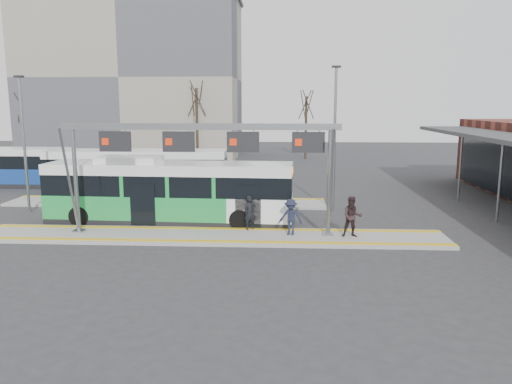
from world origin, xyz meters
TOP-DOWN VIEW (x-y plane):
  - ground at (0.00, 0.00)m, footprint 120.00×120.00m
  - platform_main at (0.00, 0.00)m, footprint 22.00×3.00m
  - platform_second at (-4.00, 8.00)m, footprint 20.00×3.00m
  - tactile_main at (0.00, 0.00)m, footprint 22.00×2.65m
  - tactile_second at (-4.00, 9.15)m, footprint 20.00×0.35m
  - gantry at (-0.35, 0.25)m, footprint 13.00×1.68m
  - apartment_block at (-14.00, 36.00)m, footprint 24.50×12.50m
  - hero_bus at (-2.60, 2.87)m, footprint 12.90×3.25m
  - bg_bus_green at (-6.76, 11.19)m, footprint 12.40×3.05m
  - passenger_a at (1.77, 1.10)m, footprint 0.73×0.64m
  - passenger_b at (6.56, -0.00)m, footprint 0.93×0.73m
  - passenger_c at (3.74, 0.21)m, footprint 1.23×0.89m
  - tree_left at (-5.69, 29.60)m, footprint 1.40×1.40m
  - tree_mid at (5.92, 34.67)m, footprint 1.40×1.40m
  - tree_far at (-24.87, 30.54)m, footprint 1.40×1.40m
  - lamp_west at (-11.39, 5.01)m, footprint 0.50×0.25m
  - lamp_east at (6.29, 6.28)m, footprint 0.50×0.25m

SIDE VIEW (x-z plane):
  - ground at x=0.00m, z-range 0.00..0.00m
  - platform_main at x=0.00m, z-range 0.00..0.15m
  - platform_second at x=-4.00m, z-range 0.00..0.15m
  - tactile_main at x=0.00m, z-range 0.15..0.17m
  - tactile_second at x=-4.00m, z-range 0.15..0.17m
  - passenger_a at x=1.77m, z-range 0.15..1.82m
  - passenger_c at x=3.74m, z-range 0.15..1.86m
  - passenger_b at x=6.56m, z-range 0.15..2.04m
  - bg_bus_green at x=-6.76m, z-range -0.02..3.06m
  - hero_bus at x=-2.60m, z-range -0.15..3.37m
  - lamp_west at x=-11.39m, z-range 0.24..8.03m
  - gantry at x=-0.35m, z-range 1.70..6.90m
  - lamp_east at x=6.29m, z-range 0.24..8.59m
  - tree_far at x=-24.87m, z-range 1.98..9.63m
  - tree_mid at x=5.92m, z-range 2.07..10.07m
  - tree_left at x=-5.69m, z-range 2.30..11.18m
  - apartment_block at x=-14.00m, z-range 0.01..18.41m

